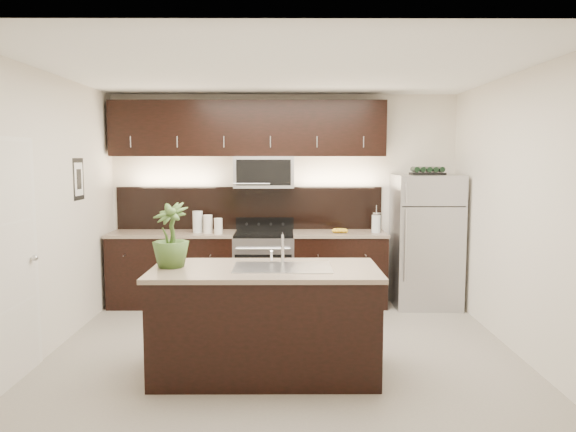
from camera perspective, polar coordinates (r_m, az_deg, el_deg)
The scene contains 12 objects.
ground at distance 5.71m, azimuth -0.50°, elevation -13.31°, with size 4.50×4.50×0.00m, color gray.
room_walls at distance 5.36m, azimuth -1.70°, elevation 3.92°, with size 4.52×4.02×2.71m.
counter_run at distance 7.24m, azimuth -4.06°, elevation -5.33°, with size 3.51×0.65×0.94m.
upper_fixtures at distance 7.25m, azimuth -3.87°, elevation 7.96°, with size 3.49×0.40×1.66m.
island at distance 4.97m, azimuth -2.32°, elevation -10.58°, with size 1.96×0.96×0.94m.
sink_faucet at distance 4.86m, azimuth -0.56°, elevation -5.08°, with size 0.84×0.50×0.28m.
refrigerator at distance 7.32m, azimuth 13.81°, elevation -2.47°, with size 0.80×0.73×1.67m, color #B2B2B7.
wine_rack at distance 7.24m, azimuth 13.98°, elevation 4.44°, with size 0.41×0.26×0.10m.
plant at distance 4.95m, azimuth -11.84°, elevation -1.92°, with size 0.31×0.31×0.56m, color #3B5A24.
canisters at distance 7.11m, azimuth -8.39°, elevation -0.75°, with size 0.39×0.23×0.28m.
french_press at distance 7.17m, azimuth 8.95°, elevation -0.68°, with size 0.12×0.12×0.34m.
bananas at distance 7.09m, azimuth 4.84°, elevation -1.46°, with size 0.21×0.16×0.06m, color gold.
Camera 1 is at (0.03, -5.39, 1.89)m, focal length 35.00 mm.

